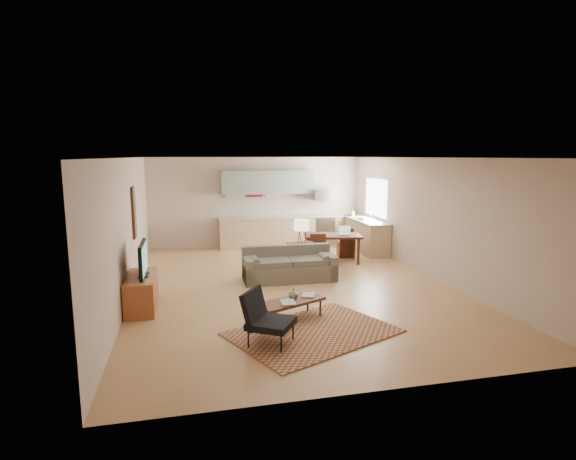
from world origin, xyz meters
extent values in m
plane|color=#AE7D4C|center=(0.00, 0.00, 0.00)|extent=(9.00, 9.00, 0.00)
plane|color=white|center=(0.00, 0.00, 2.70)|extent=(9.00, 9.00, 0.00)
plane|color=#BAA492|center=(0.00, 4.50, 1.35)|extent=(6.50, 0.00, 6.50)
plane|color=#BAA492|center=(0.00, -4.50, 1.35)|extent=(6.50, 0.00, 6.50)
plane|color=#BAA492|center=(-3.25, 0.00, 1.35)|extent=(0.00, 9.00, 9.00)
plane|color=#BAA492|center=(3.25, 0.00, 1.35)|extent=(0.00, 9.00, 9.00)
cube|color=#A5A8AD|center=(2.00, 4.18, 0.45)|extent=(0.62, 0.62, 0.90)
cube|color=#A5A8AD|center=(2.00, 4.20, 1.55)|extent=(0.62, 0.40, 0.35)
cube|color=gray|center=(0.30, 4.33, 1.95)|extent=(2.80, 0.34, 0.70)
cube|color=white|center=(3.23, 3.00, 1.55)|extent=(0.02, 1.40, 1.05)
cube|color=brown|center=(-0.27, -2.64, 0.01)|extent=(2.92, 2.54, 0.02)
imported|color=maroon|center=(-0.69, -2.18, 0.37)|extent=(0.28, 0.35, 0.03)
imported|color=navy|center=(-0.23, -1.81, 0.36)|extent=(0.43, 0.45, 0.02)
imported|color=black|center=(-0.43, -1.95, 0.44)|extent=(0.19, 0.19, 0.17)
imported|color=beige|center=(2.83, 3.78, 1.02)|extent=(0.13, 0.13, 0.19)
camera|label=1|loc=(-2.14, -9.04, 2.74)|focal=28.00mm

